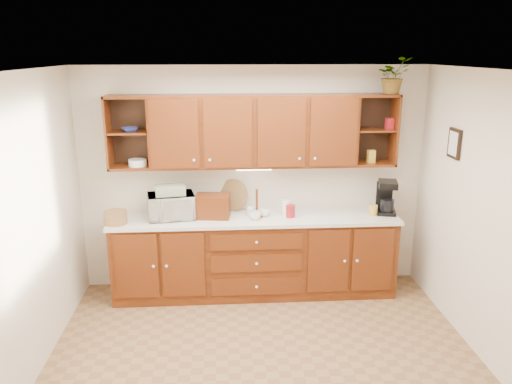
{
  "coord_description": "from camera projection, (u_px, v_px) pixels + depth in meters",
  "views": [
    {
      "loc": [
        -0.35,
        -3.9,
        2.75
      ],
      "look_at": [
        -0.0,
        1.15,
        1.31
      ],
      "focal_mm": 35.0,
      "sensor_mm": 36.0,
      "label": 1
    }
  ],
  "objects": [
    {
      "name": "plate_stack",
      "position": [
        138.0,
        163.0,
        5.52
      ],
      "size": [
        0.2,
        0.2,
        0.07
      ],
      "primitive_type": "cylinder",
      "rotation": [
        0.0,
        0.0,
        0.01
      ],
      "color": "white",
      "rests_on": "upper_cabinets"
    },
    {
      "name": "coffee_maker",
      "position": [
        386.0,
        197.0,
        5.73
      ],
      "size": [
        0.26,
        0.31,
        0.38
      ],
      "rotation": [
        0.0,
        0.0,
        -0.24
      ],
      "color": "black",
      "rests_on": "countertop"
    },
    {
      "name": "canister_white",
      "position": [
        286.0,
        208.0,
        5.65
      ],
      "size": [
        0.1,
        0.1,
        0.18
      ],
      "primitive_type": "cylinder",
      "rotation": [
        0.0,
        0.0,
        -0.28
      ],
      "color": "white",
      "rests_on": "countertop"
    },
    {
      "name": "bread_box",
      "position": [
        213.0,
        206.0,
        5.58
      ],
      "size": [
        0.4,
        0.28,
        0.26
      ],
      "primitive_type": "cube",
      "rotation": [
        0.0,
        0.0,
        -0.11
      ],
      "color": "#3B1806",
      "rests_on": "countertop"
    },
    {
      "name": "woven_tray",
      "position": [
        233.0,
        209.0,
        5.87
      ],
      "size": [
        0.38,
        0.24,
        0.37
      ],
      "primitive_type": "cylinder",
      "rotation": [
        1.36,
        0.0,
        -0.43
      ],
      "color": "olive",
      "rests_on": "countertop"
    },
    {
      "name": "bowl_stack",
      "position": [
        130.0,
        130.0,
        5.42
      ],
      "size": [
        0.23,
        0.23,
        0.04
      ],
      "primitive_type": "imported",
      "rotation": [
        0.0,
        0.0,
        0.4
      ],
      "color": "navy",
      "rests_on": "upper_cabinets"
    },
    {
      "name": "canister_yellow",
      "position": [
        373.0,
        210.0,
        5.68
      ],
      "size": [
        0.12,
        0.12,
        0.12
      ],
      "primitive_type": "cylinder",
      "rotation": [
        0.0,
        0.0,
        -0.36
      ],
      "color": "gold",
      "rests_on": "countertop"
    },
    {
      "name": "ceiling",
      "position": [
        267.0,
        71.0,
        3.81
      ],
      "size": [
        4.0,
        4.0,
        0.0
      ],
      "primitive_type": "plane",
      "rotation": [
        3.14,
        0.0,
        0.0
      ],
      "color": "white",
      "rests_on": "back_wall"
    },
    {
      "name": "wicker_basket",
      "position": [
        116.0,
        217.0,
        5.4
      ],
      "size": [
        0.29,
        0.29,
        0.14
      ],
      "primitive_type": "cylinder",
      "rotation": [
        0.0,
        0.0,
        0.23
      ],
      "color": "olive",
      "rests_on": "countertop"
    },
    {
      "name": "pantry_box_red",
      "position": [
        390.0,
        124.0,
        5.57
      ],
      "size": [
        0.09,
        0.08,
        0.13
      ],
      "primitive_type": "cube",
      "rotation": [
        0.0,
        0.0,
        0.1
      ],
      "color": "maroon",
      "rests_on": "upper_cabinets"
    },
    {
      "name": "countertop",
      "position": [
        255.0,
        218.0,
        5.65
      ],
      "size": [
        3.24,
        0.64,
        0.04
      ],
      "primitive_type": "cube",
      "color": "silver",
      "rests_on": "base_cabinets"
    },
    {
      "name": "back_wall",
      "position": [
        253.0,
        179.0,
        5.85
      ],
      "size": [
        4.0,
        0.0,
        4.0
      ],
      "primitive_type": "plane",
      "rotation": [
        1.57,
        0.0,
        0.0
      ],
      "color": "beige",
      "rests_on": "floor"
    },
    {
      "name": "canister_red",
      "position": [
        291.0,
        211.0,
        5.6
      ],
      "size": [
        0.13,
        0.13,
        0.14
      ],
      "primitive_type": "cylinder",
      "rotation": [
        0.0,
        0.0,
        -0.33
      ],
      "color": "maroon",
      "rests_on": "countertop"
    },
    {
      "name": "right_wall",
      "position": [
        497.0,
        225.0,
        4.3
      ],
      "size": [
        0.0,
        3.5,
        3.5
      ],
      "primitive_type": "plane",
      "rotation": [
        1.57,
        0.0,
        -1.57
      ],
      "color": "beige",
      "rests_on": "floor"
    },
    {
      "name": "undercabinet_light",
      "position": [
        254.0,
        169.0,
        5.59
      ],
      "size": [
        0.4,
        0.05,
        0.02
      ],
      "primitive_type": "cube",
      "color": "white",
      "rests_on": "upper_cabinets"
    },
    {
      "name": "microwave",
      "position": [
        171.0,
        206.0,
        5.55
      ],
      "size": [
        0.56,
        0.42,
        0.28
      ],
      "primitive_type": "imported",
      "rotation": [
        0.0,
        0.0,
        0.18
      ],
      "color": "beige",
      "rests_on": "countertop"
    },
    {
      "name": "mug_tree",
      "position": [
        257.0,
        213.0,
        5.61
      ],
      "size": [
        0.3,
        0.3,
        0.33
      ],
      "rotation": [
        0.0,
        0.0,
        0.27
      ],
      "color": "#3B1806",
      "rests_on": "countertop"
    },
    {
      "name": "wine_bottle",
      "position": [
        168.0,
        204.0,
        5.62
      ],
      "size": [
        0.07,
        0.07,
        0.29
      ],
      "primitive_type": "cylinder",
      "rotation": [
        0.0,
        0.0,
        -0.01
      ],
      "color": "black",
      "rests_on": "countertop"
    },
    {
      "name": "potted_plant",
      "position": [
        393.0,
        76.0,
        5.41
      ],
      "size": [
        0.44,
        0.41,
        0.4
      ],
      "primitive_type": "imported",
      "rotation": [
        0.0,
        0.0,
        0.36
      ],
      "color": "#999999",
      "rests_on": "upper_cabinets"
    },
    {
      "name": "framed_picture",
      "position": [
        455.0,
        143.0,
        5.01
      ],
      "size": [
        0.03,
        0.24,
        0.3
      ],
      "primitive_type": "cube",
      "color": "black",
      "rests_on": "right_wall"
    },
    {
      "name": "left_wall",
      "position": [
        20.0,
        236.0,
        4.04
      ],
      "size": [
        0.0,
        3.5,
        3.5
      ],
      "primitive_type": "plane",
      "rotation": [
        1.57,
        0.0,
        1.57
      ],
      "color": "beige",
      "rests_on": "floor"
    },
    {
      "name": "towel_stack",
      "position": [
        170.0,
        190.0,
        5.5
      ],
      "size": [
        0.36,
        0.28,
        0.1
      ],
      "primitive_type": "cube",
      "rotation": [
        0.0,
        0.0,
        0.15
      ],
      "color": "#CAC05F",
      "rests_on": "microwave"
    },
    {
      "name": "upper_cabinets",
      "position": [
        255.0,
        131.0,
        5.53
      ],
      "size": [
        3.2,
        0.33,
        0.8
      ],
      "color": "#3B1806",
      "rests_on": "back_wall"
    },
    {
      "name": "base_cabinets",
      "position": [
        255.0,
        256.0,
        5.79
      ],
      "size": [
        3.2,
        0.6,
        0.9
      ],
      "primitive_type": "cube",
      "color": "#3B1806",
      "rests_on": "floor"
    },
    {
      "name": "pantry_box_yellow",
      "position": [
        371.0,
        156.0,
        5.66
      ],
      "size": [
        0.09,
        0.07,
        0.14
      ],
      "primitive_type": "cube",
      "rotation": [
        0.0,
        0.0,
        0.15
      ],
      "color": "gold",
      "rests_on": "upper_cabinets"
    },
    {
      "name": "floor",
      "position": [
        265.0,
        365.0,
        4.52
      ],
      "size": [
        4.0,
        4.0,
        0.0
      ],
      "primitive_type": "plane",
      "color": "olive",
      "rests_on": "ground"
    }
  ]
}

